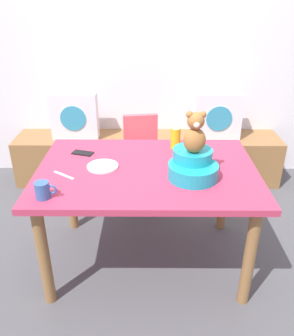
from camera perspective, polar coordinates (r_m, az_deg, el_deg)
name	(u,v)px	position (r m, az deg, el deg)	size (l,w,h in m)	color
ground_plane	(147,258)	(2.63, -0.01, -14.55)	(8.00, 8.00, 0.00)	#4C4C51
back_wall	(148,44)	(3.49, 0.15, 19.73)	(4.40, 0.10, 2.60)	silver
window_bench	(148,158)	(3.53, 0.11, 1.65)	(2.60, 0.44, 0.46)	olive
pillow_floral_left	(75,116)	(3.42, -11.80, 8.33)	(0.44, 0.15, 0.44)	silver
pillow_floral_right	(218,116)	(3.41, 11.53, 8.29)	(0.44, 0.15, 0.44)	silver
dining_table	(147,181)	(2.25, -0.02, -2.21)	(1.39, 0.95, 0.74)	#B73351
highchair	(142,149)	(3.01, -0.77, 3.10)	(0.36, 0.48, 0.79)	#D84C59
infant_seat_teal	(193,166)	(2.10, 7.52, 0.40)	(0.30, 0.33, 0.16)	teal
teddy_bear	(195,133)	(2.01, 7.87, 5.64)	(0.13, 0.12, 0.25)	#9A6733
ketchup_bottle	(176,137)	(2.47, 4.71, 5.16)	(0.07, 0.07, 0.18)	gold
coffee_mug	(43,190)	(1.96, -16.70, -3.50)	(0.12, 0.08, 0.09)	#335999
dinner_plate_near	(103,166)	(2.23, -7.27, 0.28)	(0.20, 0.20, 0.01)	white
cell_phone	(83,153)	(2.45, -10.51, 2.43)	(0.07, 0.14, 0.01)	black
table_fork	(64,175)	(2.18, -13.46, -1.16)	(0.02, 0.17, 0.01)	silver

